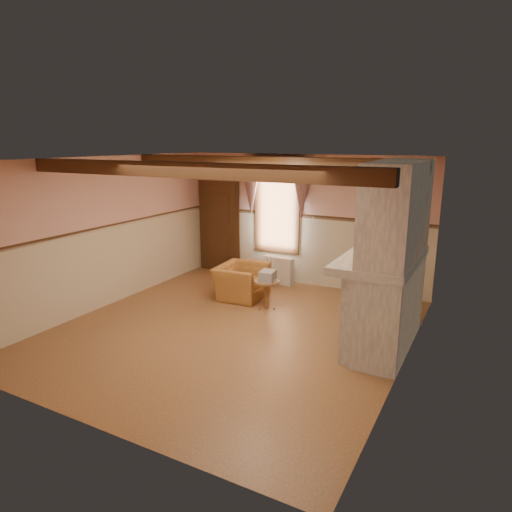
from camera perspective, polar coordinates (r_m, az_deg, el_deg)
The scene contains 26 objects.
floor at distance 7.72m, azimuth -3.03°, elevation -9.22°, with size 5.50×6.00×0.01m, color brown.
ceiling at distance 7.09m, azimuth -3.34°, elevation 12.02°, with size 5.50×6.00×0.01m, color silver.
wall_back at distance 9.91m, azimuth 5.87°, elevation 4.45°, with size 5.50×0.02×2.80m, color #CD9A8E.
wall_front at distance 5.07m, azimuth -21.13°, elevation -6.02°, with size 5.50×0.02×2.80m, color #CD9A8E.
wall_left at distance 8.99m, azimuth -18.36°, elevation 2.79°, with size 0.02×6.00×2.80m, color #CD9A8E.
wall_right at distance 6.34m, azimuth 18.59°, elevation -1.80°, with size 0.02×6.00×2.80m, color #CD9A8E.
wainscot at distance 7.45m, azimuth -3.11°, elevation -3.93°, with size 5.50×6.00×1.50m, color beige, non-canonical shape.
chair_rail at distance 7.26m, azimuth -3.19°, elevation 1.71°, with size 5.50×6.00×0.08m, color black, non-canonical shape.
firebox at distance 7.34m, azimuth 13.03°, elevation -7.07°, with size 0.20×0.95×0.90m, color black.
armchair at distance 9.16m, azimuth -1.85°, elevation -3.18°, with size 1.02×0.89×0.66m, color #9E662D.
side_table at distance 8.56m, azimuth 1.34°, elevation -4.84°, with size 0.48×0.48×0.55m, color brown.
book_stack at distance 8.40m, azimuth 1.47°, elevation -2.52°, with size 0.26×0.32×0.20m, color #B7AD8C.
radiator at distance 10.06m, azimuth 2.83°, elevation -1.78°, with size 0.70×0.18×0.60m, color silver.
bowl at distance 6.90m, azimuth 15.25°, elevation 0.26°, with size 0.37×0.37×0.09m, color brown.
mantel_clock at distance 7.71m, azimuth 16.75°, elevation 2.02°, with size 0.14×0.24×0.20m, color black.
oil_lamp at distance 7.51m, azimuth 16.45°, elevation 2.04°, with size 0.11×0.11×0.28m, color #B69133.
candle_red at distance 6.29m, azimuth 13.94°, elevation -0.66°, with size 0.06×0.06×0.16m, color #A72914.
jar_yellow at distance 6.78m, azimuth 15.02°, elevation 0.17°, with size 0.06×0.06×0.12m, color gold.
fireplace at distance 6.97m, azimuth 16.83°, elevation -0.26°, with size 0.85×2.00×2.80m, color gray.
mantel at distance 7.02m, azimuth 15.37°, elevation -0.40°, with size 1.05×2.05×0.12m, color gray.
overmantel_mirror at distance 6.93m, azimuth 14.21°, elevation 4.66°, with size 0.06×1.44×1.04m, color silver.
door at distance 10.88m, azimuth -4.60°, elevation 3.48°, with size 1.10×0.10×2.10m, color black.
window at distance 10.09m, azimuth 2.67°, elevation 6.12°, with size 1.06×0.08×2.02m, color white.
window_drapes at distance 9.94m, azimuth 2.48°, elevation 9.48°, with size 1.30×0.14×1.40m, color gray.
ceiling_beam_front at distance 6.10m, azimuth -9.29°, elevation 10.57°, with size 5.50×0.18×0.20m, color black.
ceiling_beam_back at distance 8.14m, azimuth 1.16°, elevation 11.62°, with size 5.50×0.18×0.20m, color black.
Camera 1 is at (3.69, -6.05, 3.07)m, focal length 32.00 mm.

